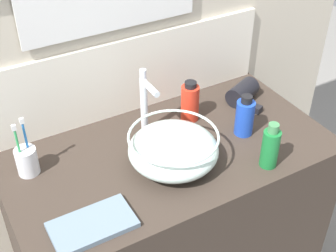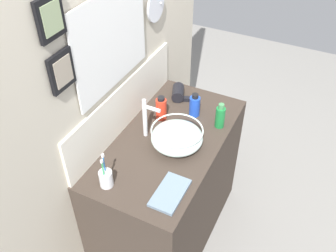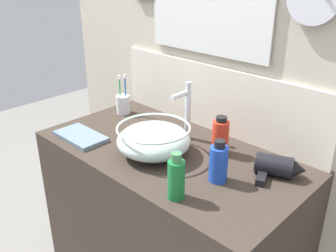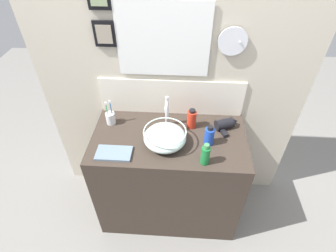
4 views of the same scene
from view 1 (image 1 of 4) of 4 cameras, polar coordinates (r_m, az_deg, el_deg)
The scene contains 9 objects.
vanity_counter at distance 1.78m, azimuth 0.19°, elevation -13.40°, with size 1.04×0.55×0.83m, color #382D26.
glass_bowl_sink at distance 1.40m, azimuth 0.66°, elevation -2.82°, with size 0.27×0.27×0.11m.
faucet at distance 1.48m, azimuth -2.79°, elevation 3.25°, with size 0.02×0.10×0.24m.
hair_drier at distance 1.73m, azimuth 9.40°, elevation 4.18°, with size 0.18×0.17×0.07m.
toothbrush_cup at distance 1.44m, azimuth -16.83°, elevation -4.03°, with size 0.06×0.06×0.19m.
shampoo_bottle at distance 1.42m, azimuth 12.36°, elevation -2.55°, with size 0.05×0.05×0.15m.
lotion_bottle at distance 1.59m, azimuth 2.70°, elevation 2.95°, with size 0.06×0.06×0.15m.
spray_bottle at distance 1.54m, azimuth 9.33°, elevation 1.12°, with size 0.06×0.06×0.15m.
hand_towel at distance 1.27m, azimuth -9.20°, elevation -11.82°, with size 0.22×0.12×0.02m, color slate.
Camera 1 is at (-0.57, -0.99, 1.78)m, focal length 50.00 mm.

